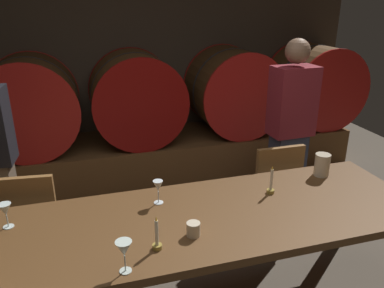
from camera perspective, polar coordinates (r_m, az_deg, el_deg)
back_wall at (r=4.78m, az=-9.45°, el=15.03°), size 5.63×0.24×2.96m
barrel_shelf at (r=4.57m, az=-7.57°, el=-1.71°), size 5.06×0.90×0.42m
wine_barrel_left at (r=4.33m, az=-22.98°, el=5.35°), size 1.01×0.84×1.01m
wine_barrel_center at (r=4.34m, az=-8.32°, el=6.86°), size 1.01×0.84×1.01m
wine_barrel_right at (r=4.64m, az=6.09°, el=7.90°), size 1.01×0.84×1.01m
wine_barrel_far_right at (r=5.17m, az=17.71°, el=8.38°), size 1.01×0.84×1.01m
dining_table at (r=2.33m, az=-0.93°, el=-12.33°), size 2.96×0.88×0.75m
chair_left at (r=2.99m, az=-22.70°, el=-10.49°), size 0.44×0.44×0.88m
chair_right at (r=3.29m, az=11.78°, el=-6.16°), size 0.40×0.40×0.88m
guest_right at (r=3.57m, az=14.39°, el=2.08°), size 0.39×0.26×1.65m
candle_left at (r=2.04m, az=-5.24°, el=-14.08°), size 0.05×0.05×0.19m
candle_right at (r=2.60m, az=11.67°, el=-6.12°), size 0.05×0.05×0.20m
pitcher at (r=2.93m, az=18.80°, el=-2.96°), size 0.11×0.11×0.16m
wine_glass_left at (r=2.40m, az=-26.05°, el=-8.87°), size 0.07×0.07×0.15m
wine_glass_center at (r=1.87m, az=-10.10°, el=-15.20°), size 0.08×0.08×0.17m
wine_glass_right at (r=2.41m, az=-5.08°, el=-6.41°), size 0.06×0.06×0.16m
cup_right at (r=2.13m, az=0.20°, el=-12.57°), size 0.08×0.08×0.08m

